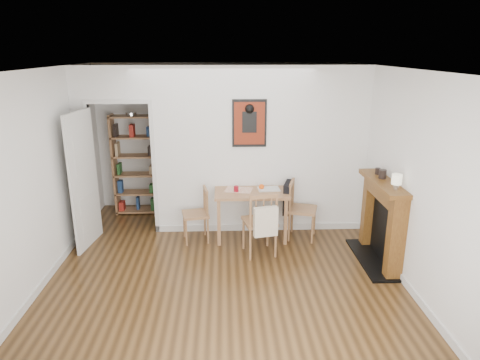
{
  "coord_description": "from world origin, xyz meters",
  "views": [
    {
      "loc": [
        0.01,
        -5.06,
        2.82
      ],
      "look_at": [
        0.23,
        0.6,
        1.08
      ],
      "focal_mm": 32.0,
      "sensor_mm": 36.0,
      "label": 1
    }
  ],
  "objects_px": {
    "ceramic_jar_a": "(383,174)",
    "chair_left": "(195,215)",
    "bookshelf": "(135,165)",
    "notebook": "(269,189)",
    "chair_right": "(301,209)",
    "ceramic_jar_b": "(378,171)",
    "chair_front": "(260,222)",
    "orange_fruit": "(262,187)",
    "fireplace": "(383,219)",
    "dining_table": "(251,196)",
    "red_glass": "(236,189)",
    "mantel_lamp": "(397,180)"
  },
  "relations": [
    {
      "from": "chair_right",
      "to": "orange_fruit",
      "type": "xyz_separation_m",
      "value": [
        -0.61,
        0.12,
        0.33
      ]
    },
    {
      "from": "chair_right",
      "to": "fireplace",
      "type": "bearing_deg",
      "value": -39.08
    },
    {
      "from": "chair_front",
      "to": "notebook",
      "type": "height_order",
      "value": "chair_front"
    },
    {
      "from": "chair_front",
      "to": "orange_fruit",
      "type": "height_order",
      "value": "chair_front"
    },
    {
      "from": "chair_left",
      "to": "ceramic_jar_b",
      "type": "distance_m",
      "value": 2.72
    },
    {
      "from": "ceramic_jar_b",
      "to": "orange_fruit",
      "type": "bearing_deg",
      "value": 158.8
    },
    {
      "from": "red_glass",
      "to": "ceramic_jar_b",
      "type": "distance_m",
      "value": 2.05
    },
    {
      "from": "ceramic_jar_a",
      "to": "orange_fruit",
      "type": "bearing_deg",
      "value": 152.53
    },
    {
      "from": "bookshelf",
      "to": "mantel_lamp",
      "type": "xyz_separation_m",
      "value": [
        3.67,
        -2.36,
        0.41
      ]
    },
    {
      "from": "dining_table",
      "to": "chair_front",
      "type": "bearing_deg",
      "value": -81.62
    },
    {
      "from": "chair_front",
      "to": "ceramic_jar_a",
      "type": "relative_size",
      "value": 7.87
    },
    {
      "from": "ceramic_jar_a",
      "to": "chair_left",
      "type": "bearing_deg",
      "value": 165.97
    },
    {
      "from": "chair_right",
      "to": "notebook",
      "type": "height_order",
      "value": "chair_right"
    },
    {
      "from": "chair_right",
      "to": "chair_left",
      "type": "bearing_deg",
      "value": -178.32
    },
    {
      "from": "ceramic_jar_a",
      "to": "chair_right",
      "type": "bearing_deg",
      "value": 143.94
    },
    {
      "from": "chair_left",
      "to": "bookshelf",
      "type": "xyz_separation_m",
      "value": [
        -1.12,
        1.24,
        0.45
      ]
    },
    {
      "from": "red_glass",
      "to": "notebook",
      "type": "xyz_separation_m",
      "value": [
        0.5,
        0.09,
        -0.04
      ]
    },
    {
      "from": "dining_table",
      "to": "bookshelf",
      "type": "height_order",
      "value": "bookshelf"
    },
    {
      "from": "chair_front",
      "to": "orange_fruit",
      "type": "xyz_separation_m",
      "value": [
        0.07,
        0.64,
        0.31
      ]
    },
    {
      "from": "fireplace",
      "to": "ceramic_jar_b",
      "type": "distance_m",
      "value": 0.66
    },
    {
      "from": "chair_front",
      "to": "mantel_lamp",
      "type": "relative_size",
      "value": 4.84
    },
    {
      "from": "chair_front",
      "to": "ceramic_jar_b",
      "type": "xyz_separation_m",
      "value": [
        1.63,
        0.03,
        0.72
      ]
    },
    {
      "from": "chair_left",
      "to": "chair_front",
      "type": "xyz_separation_m",
      "value": [
        0.94,
        -0.47,
        0.06
      ]
    },
    {
      "from": "dining_table",
      "to": "chair_right",
      "type": "height_order",
      "value": "chair_right"
    },
    {
      "from": "notebook",
      "to": "mantel_lamp",
      "type": "relative_size",
      "value": 1.66
    },
    {
      "from": "chair_left",
      "to": "ceramic_jar_b",
      "type": "bearing_deg",
      "value": -9.68
    },
    {
      "from": "chair_right",
      "to": "ceramic_jar_a",
      "type": "bearing_deg",
      "value": -36.06
    },
    {
      "from": "fireplace",
      "to": "mantel_lamp",
      "type": "relative_size",
      "value": 6.34
    },
    {
      "from": "dining_table",
      "to": "ceramic_jar_b",
      "type": "bearing_deg",
      "value": -17.67
    },
    {
      "from": "dining_table",
      "to": "chair_right",
      "type": "bearing_deg",
      "value": -4.54
    },
    {
      "from": "chair_left",
      "to": "orange_fruit",
      "type": "height_order",
      "value": "same"
    },
    {
      "from": "chair_right",
      "to": "red_glass",
      "type": "bearing_deg",
      "value": 179.03
    },
    {
      "from": "chair_front",
      "to": "notebook",
      "type": "relative_size",
      "value": 2.91
    },
    {
      "from": "orange_fruit",
      "to": "ceramic_jar_a",
      "type": "relative_size",
      "value": 0.68
    },
    {
      "from": "chair_right",
      "to": "notebook",
      "type": "distance_m",
      "value": 0.59
    },
    {
      "from": "red_glass",
      "to": "ceramic_jar_b",
      "type": "bearing_deg",
      "value": -14.48
    },
    {
      "from": "bookshelf",
      "to": "notebook",
      "type": "height_order",
      "value": "bookshelf"
    },
    {
      "from": "chair_right",
      "to": "chair_front",
      "type": "distance_m",
      "value": 0.86
    },
    {
      "from": "bookshelf",
      "to": "ceramic_jar_b",
      "type": "bearing_deg",
      "value": -24.51
    },
    {
      "from": "bookshelf",
      "to": "fireplace",
      "type": "bearing_deg",
      "value": -28.16
    },
    {
      "from": "chair_left",
      "to": "fireplace",
      "type": "xyz_separation_m",
      "value": [
        2.59,
        -0.74,
        0.2
      ]
    },
    {
      "from": "chair_left",
      "to": "mantel_lamp",
      "type": "distance_m",
      "value": 2.92
    },
    {
      "from": "orange_fruit",
      "to": "dining_table",
      "type": "bearing_deg",
      "value": -160.44
    },
    {
      "from": "chair_right",
      "to": "ceramic_jar_a",
      "type": "height_order",
      "value": "ceramic_jar_a"
    },
    {
      "from": "chair_left",
      "to": "ceramic_jar_a",
      "type": "relative_size",
      "value": 6.93
    },
    {
      "from": "red_glass",
      "to": "ceramic_jar_a",
      "type": "distance_m",
      "value": 2.11
    },
    {
      "from": "mantel_lamp",
      "to": "ceramic_jar_b",
      "type": "relative_size",
      "value": 2.19
    },
    {
      "from": "chair_left",
      "to": "ceramic_jar_b",
      "type": "xyz_separation_m",
      "value": [
        2.57,
        -0.44,
        0.78
      ]
    },
    {
      "from": "chair_front",
      "to": "ceramic_jar_b",
      "type": "bearing_deg",
      "value": 1.15
    },
    {
      "from": "ceramic_jar_b",
      "to": "notebook",
      "type": "bearing_deg",
      "value": 157.76
    }
  ]
}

